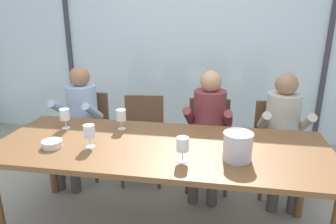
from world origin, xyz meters
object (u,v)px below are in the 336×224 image
at_px(chair_near_curtain, 88,126).
at_px(person_beige_jumper, 283,128).
at_px(chair_left_of_center, 143,131).
at_px(chair_center, 208,136).
at_px(person_pale_blue_shirt, 79,116).
at_px(wine_glass_by_right_taster, 89,132).
at_px(ice_bucket_primary, 238,146).
at_px(wine_glass_by_left_taster, 183,145).
at_px(tasting_bowl, 52,144).
at_px(dining_table, 160,153).
at_px(wine_glass_near_bucket, 65,115).
at_px(chair_right_of_center, 277,139).
at_px(wine_glass_center_pour, 121,116).
at_px(person_maroon_top, 208,124).

xyz_separation_m(chair_near_curtain, person_beige_jumper, (2.04, -0.16, 0.17)).
relative_size(chair_left_of_center, chair_center, 1.00).
xyz_separation_m(chair_left_of_center, person_pale_blue_shirt, (-0.66, -0.12, 0.17)).
relative_size(chair_near_curtain, wine_glass_by_right_taster, 5.10).
height_order(ice_bucket_primary, wine_glass_by_left_taster, ice_bucket_primary).
bearing_deg(chair_near_curtain, tasting_bowl, -77.92).
bearing_deg(ice_bucket_primary, person_beige_jumper, 62.39).
distance_m(dining_table, wine_glass_by_right_taster, 0.56).
bearing_deg(wine_glass_near_bucket, person_beige_jumper, 16.01).
distance_m(chair_left_of_center, person_pale_blue_shirt, 0.70).
bearing_deg(dining_table, wine_glass_by_left_taster, -50.04).
height_order(chair_near_curtain, wine_glass_near_bucket, wine_glass_near_bucket).
height_order(dining_table, chair_right_of_center, chair_right_of_center).
xyz_separation_m(chair_near_curtain, tasting_bowl, (0.22, -1.08, 0.28)).
bearing_deg(wine_glass_center_pour, chair_right_of_center, 23.75).
height_order(chair_center, person_pale_blue_shirt, person_pale_blue_shirt).
distance_m(chair_left_of_center, person_maroon_top, 0.72).
height_order(chair_near_curtain, wine_glass_by_left_taster, wine_glass_by_left_taster).
xyz_separation_m(chair_left_of_center, person_beige_jumper, (1.40, -0.12, 0.17)).
bearing_deg(chair_center, wine_glass_near_bucket, -152.94).
bearing_deg(dining_table, chair_left_of_center, 112.16).
bearing_deg(chair_left_of_center, dining_table, -74.38).
bearing_deg(wine_glass_center_pour, dining_table, -34.79).
xyz_separation_m(dining_table, wine_glass_by_right_taster, (-0.51, -0.12, 0.19)).
distance_m(person_maroon_top, wine_glass_center_pour, 0.90).
bearing_deg(chair_near_curtain, wine_glass_center_pour, -45.50).
xyz_separation_m(chair_right_of_center, tasting_bowl, (-1.81, -1.06, 0.28)).
height_order(chair_near_curtain, chair_right_of_center, same).
height_order(wine_glass_near_bucket, wine_glass_by_right_taster, same).
height_order(person_beige_jumper, wine_glass_center_pour, person_beige_jumper).
relative_size(chair_center, wine_glass_center_pour, 5.10).
bearing_deg(wine_glass_by_right_taster, wine_glass_near_bucket, 137.99).
distance_m(person_pale_blue_shirt, person_beige_jumper, 2.06).
relative_size(dining_table, wine_glass_center_pour, 14.59).
bearing_deg(tasting_bowl, chair_center, 42.74).
relative_size(tasting_bowl, wine_glass_by_right_taster, 0.86).
xyz_separation_m(dining_table, chair_right_of_center, (1.02, 0.89, -0.19)).
xyz_separation_m(chair_near_curtain, wine_glass_by_right_taster, (0.50, -1.04, 0.38)).
distance_m(person_pale_blue_shirt, wine_glass_near_bucket, 0.60).
xyz_separation_m(dining_table, chair_near_curtain, (-1.01, 0.91, -0.19)).
relative_size(tasting_bowl, wine_glass_by_left_taster, 0.86).
xyz_separation_m(dining_table, ice_bucket_primary, (0.56, -0.15, 0.17)).
height_order(tasting_bowl, wine_glass_center_pour, wine_glass_center_pour).
bearing_deg(tasting_bowl, person_pale_blue_shirt, 104.03).
bearing_deg(chair_center, wine_glass_by_left_taster, -98.58).
xyz_separation_m(chair_center, wine_glass_by_left_taster, (-0.14, -1.11, 0.38)).
bearing_deg(wine_glass_by_left_taster, person_beige_jumper, 49.91).
bearing_deg(chair_left_of_center, wine_glass_center_pour, -99.70).
bearing_deg(ice_bucket_primary, tasting_bowl, -179.04).
height_order(person_maroon_top, ice_bucket_primary, person_maroon_top).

